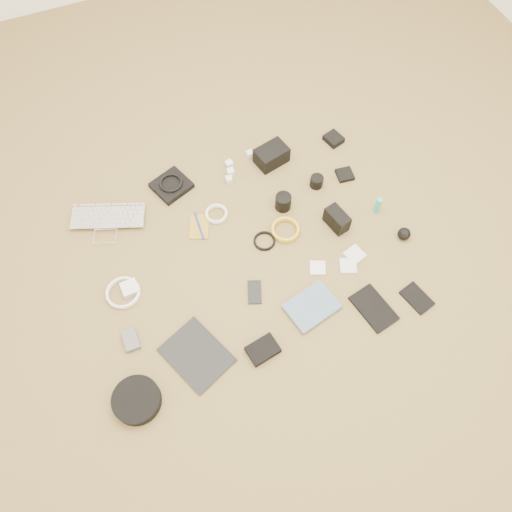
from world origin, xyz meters
name	(u,v)px	position (x,y,z in m)	size (l,w,h in m)	color
laptop	(107,226)	(-0.53, 0.37, 0.01)	(0.33, 0.23, 0.03)	silver
headphone_pouch	(171,185)	(-0.19, 0.48, 0.01)	(0.16, 0.15, 0.03)	black
headphones	(171,183)	(-0.19, 0.48, 0.03)	(0.11, 0.11, 0.01)	black
charger_a	(231,172)	(0.09, 0.44, 0.02)	(0.03, 0.03, 0.03)	silver
charger_b	(229,164)	(0.10, 0.49, 0.01)	(0.03, 0.03, 0.03)	silver
charger_c	(250,154)	(0.22, 0.51, 0.01)	(0.03, 0.03, 0.03)	silver
charger_d	(229,179)	(0.07, 0.41, 0.01)	(0.03, 0.03, 0.03)	silver
dslr_camera	(271,155)	(0.30, 0.44, 0.04)	(0.15, 0.10, 0.09)	black
lens_pouch	(334,139)	(0.63, 0.44, 0.01)	(0.07, 0.08, 0.03)	black
notebook_olive	(199,227)	(-0.15, 0.22, 0.00)	(0.08, 0.13, 0.01)	olive
pen_blue	(199,226)	(-0.15, 0.22, 0.01)	(0.01, 0.01, 0.14)	#152BAE
cable_white_a	(216,215)	(-0.05, 0.25, 0.01)	(0.10, 0.10, 0.01)	white
lens_a	(283,202)	(0.24, 0.18, 0.04)	(0.07, 0.07, 0.08)	black
lens_b	(317,182)	(0.44, 0.23, 0.03)	(0.06, 0.06, 0.06)	black
card_reader	(345,175)	(0.58, 0.22, 0.01)	(0.08, 0.08, 0.02)	black
power_brick	(130,288)	(-0.52, 0.04, 0.01)	(0.07, 0.07, 0.03)	silver
cable_white_b	(123,293)	(-0.55, 0.03, 0.01)	(0.14, 0.14, 0.01)	white
cable_black	(264,241)	(0.09, 0.04, 0.00)	(0.10, 0.10, 0.01)	black
cable_yellow	(285,231)	(0.20, 0.05, 0.01)	(0.13, 0.13, 0.01)	gold
flash	(337,219)	(0.42, 0.00, 0.04)	(0.06, 0.12, 0.09)	black
lens_cleaner	(378,205)	(0.62, -0.01, 0.04)	(0.03, 0.03, 0.09)	#1BB19E
battery_charger	(131,340)	(-0.57, -0.18, 0.01)	(0.06, 0.09, 0.02)	#525156
tablet	(197,355)	(-0.35, -0.33, 0.01)	(0.20, 0.25, 0.01)	black
phone	(255,292)	(-0.04, -0.17, 0.00)	(0.06, 0.11, 0.01)	black
filter_case_left	(318,268)	(0.25, -0.17, 0.00)	(0.07, 0.07, 0.01)	silver
filter_case_mid	(348,266)	(0.37, -0.21, 0.00)	(0.07, 0.07, 0.01)	silver
filter_case_right	(355,255)	(0.43, -0.18, 0.01)	(0.07, 0.07, 0.01)	silver
air_blower	(404,234)	(0.66, -0.18, 0.03)	(0.06, 0.06, 0.06)	black
headphone_case	(137,400)	(-0.62, -0.42, 0.02)	(0.18, 0.18, 0.05)	black
drive_case	(263,350)	(-0.11, -0.42, 0.01)	(0.12, 0.09, 0.03)	black
paperback	(323,321)	(0.16, -0.40, 0.01)	(0.15, 0.20, 0.02)	#48647A
notebook_black_a	(374,308)	(0.38, -0.43, 0.01)	(0.12, 0.19, 0.01)	black
notebook_black_b	(417,298)	(0.57, -0.46, 0.01)	(0.08, 0.13, 0.01)	black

